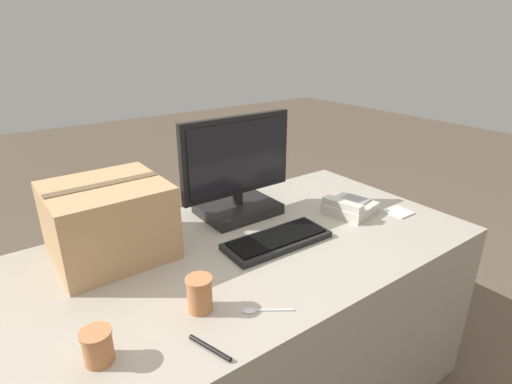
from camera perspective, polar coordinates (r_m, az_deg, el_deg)
name	(u,v)px	position (r m, az deg, el deg)	size (l,w,h in m)	color
office_desk	(236,332)	(1.65, -2.81, -19.32)	(1.80, 0.90, 0.73)	#A89E8E
monitor	(237,177)	(1.65, -2.67, 2.11)	(0.50, 0.25, 0.42)	black
keyboard	(277,240)	(1.47, 3.04, -6.84)	(0.40, 0.17, 0.03)	black
desk_phone	(349,207)	(1.75, 13.16, -2.10)	(0.22, 0.22, 0.07)	beige
paper_cup_left	(98,346)	(1.06, -21.68, -19.80)	(0.07, 0.07, 0.09)	#BC7547
paper_cup_right	(200,294)	(1.14, -8.06, -14.21)	(0.08, 0.08, 0.10)	#BC7547
spoon	(259,310)	(1.16, 0.39, -16.54)	(0.13, 0.10, 0.00)	silver
cardboard_box	(109,220)	(1.44, -20.28, -3.81)	(0.37, 0.35, 0.26)	tan
pen_marker	(210,348)	(1.05, -6.61, -21.24)	(0.05, 0.13, 0.01)	black
sticky_note_pad	(399,212)	(1.82, 19.74, -2.72)	(0.10, 0.10, 0.01)	silver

